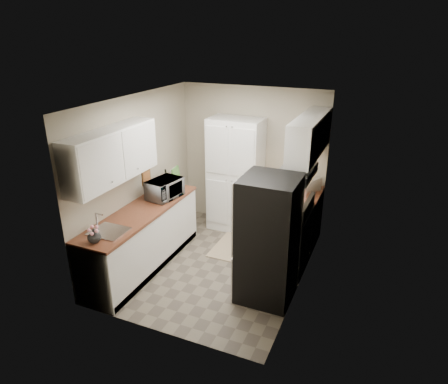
# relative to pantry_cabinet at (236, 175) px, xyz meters

# --- Properties ---
(ground) EXTENTS (3.20, 3.20, 0.00)m
(ground) POSITION_rel_pantry_cabinet_xyz_m (0.20, -1.32, -1.00)
(ground) COLOR #665B4C
(ground) RESTS_ON ground
(room_shell) EXTENTS (2.64, 3.24, 2.52)m
(room_shell) POSITION_rel_pantry_cabinet_xyz_m (0.18, -1.32, 0.63)
(room_shell) COLOR #B1A78F
(room_shell) RESTS_ON ground
(pantry_cabinet) EXTENTS (0.90, 0.55, 2.00)m
(pantry_cabinet) POSITION_rel_pantry_cabinet_xyz_m (0.00, 0.00, 0.00)
(pantry_cabinet) COLOR white
(pantry_cabinet) RESTS_ON ground
(base_cabinet_left) EXTENTS (0.60, 2.30, 0.88)m
(base_cabinet_left) POSITION_rel_pantry_cabinet_xyz_m (-0.79, -1.75, -0.56)
(base_cabinet_left) COLOR white
(base_cabinet_left) RESTS_ON ground
(countertop_left) EXTENTS (0.63, 2.33, 0.04)m
(countertop_left) POSITION_rel_pantry_cabinet_xyz_m (-0.79, -1.75, -0.10)
(countertop_left) COLOR brown
(countertop_left) RESTS_ON base_cabinet_left
(base_cabinet_right) EXTENTS (0.60, 0.80, 0.88)m
(base_cabinet_right) POSITION_rel_pantry_cabinet_xyz_m (1.19, -0.12, -0.56)
(base_cabinet_right) COLOR white
(base_cabinet_right) RESTS_ON ground
(countertop_right) EXTENTS (0.63, 0.83, 0.04)m
(countertop_right) POSITION_rel_pantry_cabinet_xyz_m (1.19, -0.12, -0.10)
(countertop_right) COLOR brown
(countertop_right) RESTS_ON base_cabinet_right
(electric_range) EXTENTS (0.71, 0.78, 1.13)m
(electric_range) POSITION_rel_pantry_cabinet_xyz_m (1.17, -0.93, -0.52)
(electric_range) COLOR #B7B7BC
(electric_range) RESTS_ON ground
(refrigerator) EXTENTS (0.70, 0.72, 1.70)m
(refrigerator) POSITION_rel_pantry_cabinet_xyz_m (1.14, -1.73, -0.15)
(refrigerator) COLOR #B7B7BC
(refrigerator) RESTS_ON ground
(microwave) EXTENTS (0.45, 0.60, 0.30)m
(microwave) POSITION_rel_pantry_cabinet_xyz_m (-0.71, -1.19, 0.07)
(microwave) COLOR #A3A3A7
(microwave) RESTS_ON countertop_left
(wine_bottle) EXTENTS (0.08, 0.08, 0.30)m
(wine_bottle) POSITION_rel_pantry_cabinet_xyz_m (-0.91, -0.83, 0.07)
(wine_bottle) COLOR black
(wine_bottle) RESTS_ON countertop_left
(flower_vase) EXTENTS (0.17, 0.17, 0.17)m
(flower_vase) POSITION_rel_pantry_cabinet_xyz_m (-0.78, -2.75, 0.01)
(flower_vase) COLOR white
(flower_vase) RESTS_ON countertop_left
(cutting_board) EXTENTS (0.05, 0.26, 0.32)m
(cutting_board) POSITION_rel_pantry_cabinet_xyz_m (-0.80, -0.66, 0.08)
(cutting_board) COLOR #51913F
(cutting_board) RESTS_ON countertop_left
(toaster_oven) EXTENTS (0.46, 0.51, 0.24)m
(toaster_oven) POSITION_rel_pantry_cabinet_xyz_m (1.25, -0.09, 0.04)
(toaster_oven) COLOR silver
(toaster_oven) RESTS_ON countertop_right
(fruit_basket) EXTENTS (0.28, 0.28, 0.11)m
(fruit_basket) POSITION_rel_pantry_cabinet_xyz_m (1.23, -0.07, 0.22)
(fruit_basket) COLOR orange
(fruit_basket) RESTS_ON toaster_oven
(kitchen_mat) EXTENTS (0.57, 0.91, 0.01)m
(kitchen_mat) POSITION_rel_pantry_cabinet_xyz_m (0.24, -0.71, -0.99)
(kitchen_mat) COLOR tan
(kitchen_mat) RESTS_ON ground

